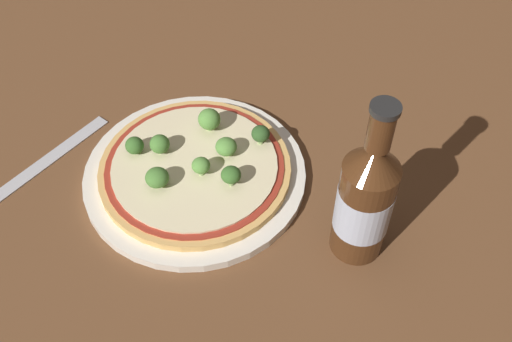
% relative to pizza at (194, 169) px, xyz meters
% --- Properties ---
extents(ground_plane, '(3.00, 3.00, 0.00)m').
position_rel_pizza_xyz_m(ground_plane, '(-0.02, 0.00, -0.02)').
color(ground_plane, brown).
extents(plate, '(0.28, 0.28, 0.01)m').
position_rel_pizza_xyz_m(plate, '(-0.00, 0.00, -0.01)').
color(plate, silver).
rests_on(plate, ground_plane).
extents(pizza, '(0.24, 0.24, 0.01)m').
position_rel_pizza_xyz_m(pizza, '(0.00, 0.00, 0.00)').
color(pizza, tan).
rests_on(pizza, plate).
extents(broccoli_floret_0, '(0.03, 0.03, 0.03)m').
position_rel_pizza_xyz_m(broccoli_floret_0, '(-0.03, -0.04, 0.02)').
color(broccoli_floret_0, '#89A866').
rests_on(broccoli_floret_0, pizza).
extents(broccoli_floret_1, '(0.02, 0.02, 0.03)m').
position_rel_pizza_xyz_m(broccoli_floret_1, '(0.05, -0.02, 0.02)').
color(broccoli_floret_1, '#89A866').
rests_on(broccoli_floret_1, pizza).
extents(broccoli_floret_2, '(0.02, 0.02, 0.02)m').
position_rel_pizza_xyz_m(broccoli_floret_2, '(0.01, -0.01, 0.02)').
color(broccoli_floret_2, '#89A866').
rests_on(broccoli_floret_2, pizza).
extents(broccoli_floret_3, '(0.02, 0.02, 0.02)m').
position_rel_pizza_xyz_m(broccoli_floret_3, '(-0.08, -0.00, 0.02)').
color(broccoli_floret_3, '#89A866').
rests_on(broccoli_floret_3, pizza).
extents(broccoli_floret_4, '(0.02, 0.02, 0.03)m').
position_rel_pizza_xyz_m(broccoli_floret_4, '(0.07, 0.06, 0.02)').
color(broccoli_floret_4, '#89A866').
rests_on(broccoli_floret_4, pizza).
extents(broccoli_floret_5, '(0.03, 0.03, 0.03)m').
position_rel_pizza_xyz_m(broccoli_floret_5, '(0.00, 0.06, 0.03)').
color(broccoli_floret_5, '#89A866').
rests_on(broccoli_floret_5, pizza).
extents(broccoli_floret_6, '(0.03, 0.03, 0.02)m').
position_rel_pizza_xyz_m(broccoli_floret_6, '(0.03, 0.03, 0.02)').
color(broccoli_floret_6, '#89A866').
rests_on(broccoli_floret_6, pizza).
extents(broccoli_floret_7, '(0.02, 0.02, 0.03)m').
position_rel_pizza_xyz_m(broccoli_floret_7, '(-0.05, 0.01, 0.02)').
color(broccoli_floret_7, '#89A866').
rests_on(broccoli_floret_7, pizza).
extents(beer_bottle, '(0.06, 0.06, 0.22)m').
position_rel_pizza_xyz_m(beer_bottle, '(0.21, -0.04, 0.06)').
color(beer_bottle, '#472814').
rests_on(beer_bottle, ground_plane).
extents(fork, '(0.10, 0.19, 0.00)m').
position_rel_pizza_xyz_m(fork, '(-0.20, -0.02, -0.02)').
color(fork, '#B2B2B7').
rests_on(fork, ground_plane).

